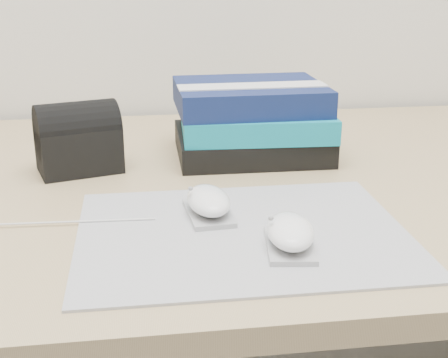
{
  "coord_description": "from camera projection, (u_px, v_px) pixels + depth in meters",
  "views": [
    {
      "loc": [
        -0.16,
        0.72,
        1.03
      ],
      "look_at": [
        -0.05,
        1.46,
        0.77
      ],
      "focal_mm": 50.0,
      "sensor_mm": 36.0,
      "label": 1
    }
  ],
  "objects": [
    {
      "name": "desk",
      "position": [
        239.0,
        293.0,
        1.06
      ],
      "size": [
        1.6,
        0.8,
        0.73
      ],
      "color": "tan",
      "rests_on": "ground"
    },
    {
      "name": "usb_cable",
      "position": [
        76.0,
        222.0,
        0.75
      ],
      "size": [
        0.19,
        0.01,
        0.0
      ],
      "primitive_type": "cylinder",
      "rotation": [
        0.0,
        1.57,
        -0.05
      ],
      "color": "silver",
      "rests_on": "mousepad"
    },
    {
      "name": "mousepad",
      "position": [
        242.0,
        233.0,
        0.73
      ],
      "size": [
        0.38,
        0.3,
        0.0
      ],
      "primitive_type": "cube",
      "rotation": [
        0.0,
        0.0,
        -0.0
      ],
      "color": "gray",
      "rests_on": "desk"
    },
    {
      "name": "mouse_front",
      "position": [
        290.0,
        233.0,
        0.68
      ],
      "size": [
        0.06,
        0.1,
        0.04
      ],
      "color": "#A5A4A7",
      "rests_on": "mousepad"
    },
    {
      "name": "mouse_rear",
      "position": [
        209.0,
        202.0,
        0.77
      ],
      "size": [
        0.06,
        0.1,
        0.04
      ],
      "color": "#9F9FA2",
      "rests_on": "mousepad"
    },
    {
      "name": "book_stack",
      "position": [
        252.0,
        120.0,
        1.01
      ],
      "size": [
        0.25,
        0.2,
        0.12
      ],
      "color": "black",
      "rests_on": "desk"
    },
    {
      "name": "pouch",
      "position": [
        78.0,
        138.0,
        0.93
      ],
      "size": [
        0.14,
        0.11,
        0.11
      ],
      "color": "black",
      "rests_on": "desk"
    }
  ]
}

